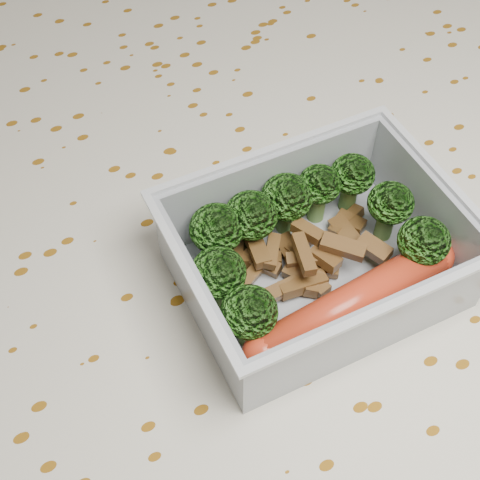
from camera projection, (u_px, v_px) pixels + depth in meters
name	position (u px, v px, depth m)	size (l,w,h in m)	color
dining_table	(248.00, 330.00, 0.54)	(1.40, 0.90, 0.75)	brown
tablecloth	(249.00, 296.00, 0.50)	(1.46, 0.96, 0.19)	silver
lunch_container	(316.00, 260.00, 0.44)	(0.19, 0.15, 0.06)	silver
broccoli_florets	(295.00, 229.00, 0.44)	(0.16, 0.11, 0.05)	#608C3F
meat_pile	(302.00, 258.00, 0.45)	(0.12, 0.07, 0.03)	brown
sausage	(353.00, 303.00, 0.42)	(0.16, 0.04, 0.03)	red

